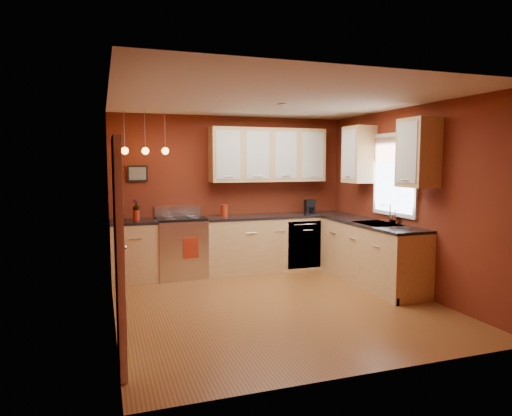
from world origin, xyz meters
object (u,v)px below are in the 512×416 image
object	(u,v)px
coffee_maker	(310,207)
sink	(377,225)
gas_range	(181,247)
soap_pump	(395,217)
red_canister	(224,211)

from	to	relation	value
coffee_maker	sink	bearing A→B (deg)	-72.85
gas_range	soap_pump	distance (m)	3.32
sink	coffee_maker	world-z (taller)	sink
soap_pump	coffee_maker	bearing A→B (deg)	110.19
gas_range	coffee_maker	world-z (taller)	coffee_maker
sink	coffee_maker	size ratio (longest dim) A/B	2.95
coffee_maker	red_canister	bearing A→B (deg)	-176.75
red_canister	coffee_maker	bearing A→B (deg)	-0.64
red_canister	soap_pump	world-z (taller)	soap_pump
coffee_maker	soap_pump	world-z (taller)	coffee_maker
gas_range	red_canister	xyz separation A→B (m)	(0.72, 0.04, 0.56)
red_canister	gas_range	bearing A→B (deg)	-176.84
red_canister	soap_pump	size ratio (longest dim) A/B	0.99
sink	gas_range	bearing A→B (deg)	150.22
sink	red_canister	distance (m)	2.45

